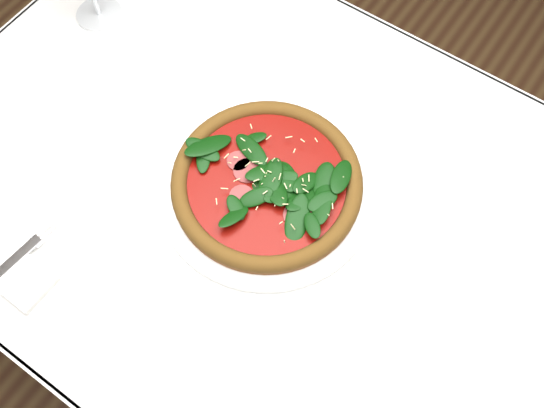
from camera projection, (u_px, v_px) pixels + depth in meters
The scene contains 6 objects.
ground at pixel (277, 327), 1.60m from camera, with size 6.00×6.00×0.00m, color brown.
dining_table at pixel (280, 229), 1.01m from camera, with size 1.21×0.81×0.75m.
plate at pixel (267, 187), 0.93m from camera, with size 0.34×0.34×0.01m.
pizza at pixel (267, 181), 0.91m from camera, with size 0.37×0.37×0.04m.
napkin at pixel (9, 269), 0.87m from camera, with size 0.14×0.07×0.01m, color silver.
fork at pixel (22, 253), 0.87m from camera, with size 0.03×0.15×0.00m.
Camera 1 is at (0.22, -0.34, 1.58)m, focal length 40.00 mm.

